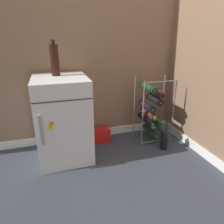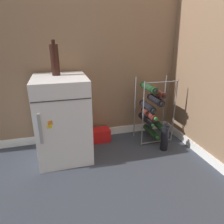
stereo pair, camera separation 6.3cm
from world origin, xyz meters
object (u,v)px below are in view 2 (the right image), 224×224
Objects in this scene: fridge_top_bottle at (55,60)px; wine_rack at (152,110)px; soda_box at (99,135)px; mini_fridge at (63,118)px; loose_bottle_floor at (165,138)px.

wine_rack is at bearing -1.93° from fridge_top_bottle.
soda_box is 0.97m from fridge_top_bottle.
mini_fridge is 0.55m from fridge_top_bottle.
fridge_top_bottle is at bearing -168.88° from soda_box.
mini_fridge reaches higher than loose_bottle_floor.
mini_fridge is 0.98m from wine_rack.
fridge_top_bottle is at bearing 178.07° from wine_rack.
wine_rack is (0.98, 0.06, -0.04)m from mini_fridge.
fridge_top_bottle reaches higher than mini_fridge.
soda_box is at bearing 149.39° from loose_bottle_floor.
fridge_top_bottle is at bearing 104.27° from mini_fridge.
soda_box is (-0.59, 0.12, -0.29)m from wine_rack.
wine_rack is at bearing 3.36° from mini_fridge.
soda_box is 0.73m from loose_bottle_floor.
wine_rack is at bearing -11.06° from soda_box.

